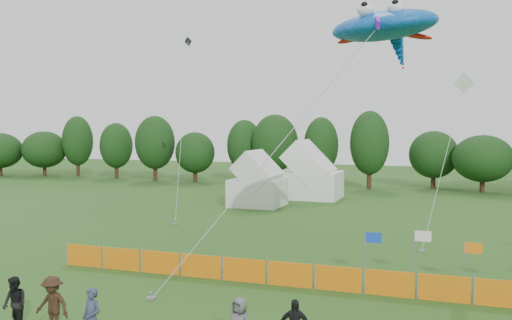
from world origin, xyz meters
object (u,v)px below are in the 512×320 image
(tent_right, at_px, (309,176))
(stingray_kite, at_px, (385,28))
(spectator_a, at_px, (92,319))
(spectator_b, at_px, (15,304))
(tent_left, at_px, (258,184))
(barrier_fence, at_px, (267,272))
(spectator_c, at_px, (52,305))

(tent_right, relative_size, stingray_kite, 0.39)
(spectator_a, distance_m, spectator_b, 3.29)
(tent_left, xyz_separation_m, tent_right, (2.76, 6.20, 0.18))
(stingray_kite, bearing_deg, tent_left, 125.11)
(tent_right, height_order, stingray_kite, stingray_kite)
(barrier_fence, bearing_deg, tent_right, 100.73)
(spectator_a, bearing_deg, spectator_b, -176.94)
(spectator_c, bearing_deg, spectator_b, -169.77)
(tent_right, bearing_deg, spectator_c, -88.90)
(spectator_a, height_order, spectator_c, spectator_c)
(tent_right, bearing_deg, barrier_fence, -79.27)
(barrier_fence, xyz_separation_m, spectator_a, (-2.66, -8.26, 0.41))
(tent_left, bearing_deg, tent_right, 66.03)
(tent_left, bearing_deg, spectator_a, -79.81)
(tent_right, xyz_separation_m, stingray_kite, (9.47, -23.59, 8.97))
(barrier_fence, relative_size, stingray_kite, 1.38)
(spectator_b, bearing_deg, stingray_kite, 68.23)
(tent_left, relative_size, barrier_fence, 0.21)
(tent_right, distance_m, spectator_b, 35.78)
(tent_right, relative_size, spectator_a, 3.10)
(stingray_kite, bearing_deg, spectator_c, -126.30)
(spectator_b, distance_m, stingray_kite, 18.77)
(barrier_fence, xyz_separation_m, stingray_kite, (4.17, 4.36, 10.49))
(barrier_fence, height_order, spectator_b, spectator_b)
(tent_left, bearing_deg, spectator_b, -85.86)
(tent_right, bearing_deg, stingray_kite, -68.13)
(spectator_b, relative_size, stingray_kite, 0.12)
(tent_right, xyz_separation_m, barrier_fence, (5.30, -27.95, -1.52))
(spectator_b, distance_m, spectator_c, 1.32)
(tent_left, distance_m, spectator_c, 29.56)
(tent_right, height_order, spectator_c, tent_right)
(tent_left, height_order, barrier_fence, tent_left)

